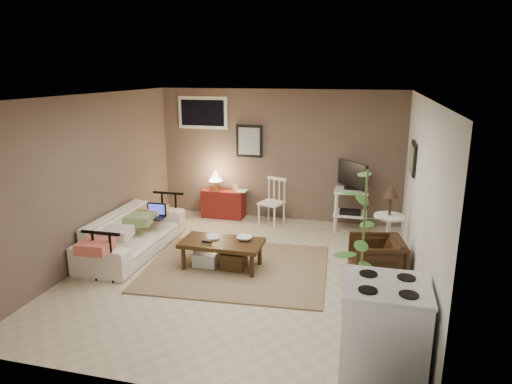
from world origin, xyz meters
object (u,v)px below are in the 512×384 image
(red_console, at_px, (223,201))
(spindle_chair, at_px, (272,203))
(tv_stand, at_px, (351,194))
(armchair, at_px, (376,259))
(stove, at_px, (384,333))
(side_table, at_px, (389,214))
(sofa, at_px, (133,227))
(coffee_table, at_px, (221,252))
(potted_plant, at_px, (363,240))

(red_console, height_order, spindle_chair, red_console)
(tv_stand, distance_m, armchair, 2.11)
(armchair, distance_m, stove, 2.02)
(spindle_chair, xyz_separation_m, side_table, (1.99, -1.21, 0.32))
(sofa, distance_m, side_table, 3.82)
(tv_stand, relative_size, armchair, 1.79)
(red_console, xyz_separation_m, stove, (2.88, -4.19, 0.16))
(red_console, relative_size, spindle_chair, 1.08)
(coffee_table, xyz_separation_m, side_table, (2.26, 0.85, 0.48))
(sofa, xyz_separation_m, armchair, (3.60, -0.16, -0.07))
(coffee_table, xyz_separation_m, red_console, (-0.72, 2.25, 0.08))
(potted_plant, bearing_deg, sofa, 162.59)
(red_console, bearing_deg, stove, -55.52)
(red_console, xyz_separation_m, spindle_chair, (1.00, -0.19, 0.08))
(spindle_chair, xyz_separation_m, potted_plant, (1.65, -2.89, 0.52))
(stove, bearing_deg, sofa, 149.16)
(side_table, bearing_deg, potted_plant, -101.33)
(potted_plant, bearing_deg, spindle_chair, 119.69)
(spindle_chair, xyz_separation_m, tv_stand, (1.39, 0.06, 0.24))
(potted_plant, bearing_deg, coffee_table, 156.54)
(sofa, height_order, stove, stove)
(spindle_chair, xyz_separation_m, stove, (1.88, -4.00, 0.08))
(sofa, height_order, side_table, side_table)
(side_table, bearing_deg, red_console, 154.88)
(sofa, height_order, red_console, red_console)
(tv_stand, bearing_deg, stove, -83.12)
(spindle_chair, distance_m, tv_stand, 1.41)
(armchair, relative_size, stove, 0.71)
(side_table, relative_size, potted_plant, 0.67)
(stove, bearing_deg, spindle_chair, 115.18)
(spindle_chair, relative_size, potted_plant, 0.49)
(sofa, distance_m, stove, 4.25)
(armchair, bearing_deg, red_console, -138.29)
(side_table, distance_m, armchair, 0.88)
(sofa, relative_size, side_table, 1.80)
(side_table, height_order, armchair, side_table)
(sofa, relative_size, potted_plant, 1.21)
(sofa, bearing_deg, potted_plant, -107.41)
(red_console, bearing_deg, coffee_table, -72.18)
(side_table, height_order, potted_plant, potted_plant)
(red_console, xyz_separation_m, armchair, (2.83, -2.18, 0.02))
(coffee_table, relative_size, spindle_chair, 1.34)
(sofa, bearing_deg, tv_stand, -59.29)
(side_table, distance_m, potted_plant, 1.73)
(stove, bearing_deg, side_table, 87.80)
(coffee_table, height_order, stove, stove)
(spindle_chair, distance_m, armchair, 2.70)
(sofa, height_order, spindle_chair, spindle_chair)
(coffee_table, distance_m, sofa, 1.52)
(tv_stand, relative_size, side_table, 1.04)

